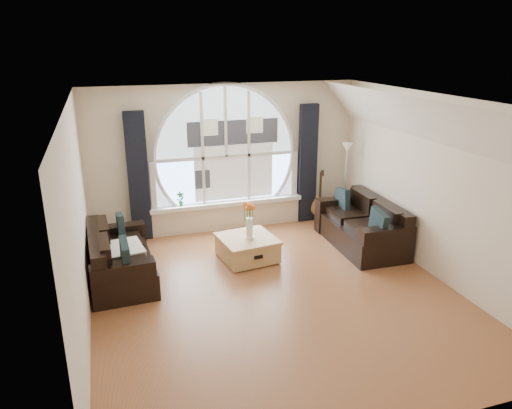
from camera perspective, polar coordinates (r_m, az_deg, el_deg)
name	(u,v)px	position (r m, az deg, el deg)	size (l,w,h in m)	color
ground	(275,294)	(7.01, 2.28, -10.44)	(5.00, 5.50, 0.01)	brown
ceiling	(278,101)	(6.16, 2.61, 12.05)	(5.00, 5.50, 0.01)	silver
wall_back	(225,158)	(8.99, -3.62, 5.43)	(5.00, 0.01, 2.70)	beige
wall_front	(392,306)	(4.21, 15.65, -11.43)	(5.00, 0.01, 2.70)	beige
wall_left	(78,225)	(6.11, -20.18, -2.23)	(0.01, 5.50, 2.70)	beige
wall_right	(435,187)	(7.66, 20.31, 1.90)	(0.01, 5.50, 2.70)	beige
attic_slope	(426,121)	(7.27, 19.30, 9.27)	(0.92, 5.50, 0.72)	silver
arched_window	(226,144)	(8.90, -3.60, 7.11)	(2.60, 0.06, 2.15)	silver
window_sill	(228,203)	(9.13, -3.35, 0.16)	(2.90, 0.22, 0.08)	white
window_frame	(226,144)	(8.88, -3.55, 7.07)	(2.76, 0.08, 2.15)	white
neighbor_house	(234,150)	(8.95, -2.63, 6.38)	(1.70, 0.02, 1.50)	silver
curtain_left	(138,178)	(8.69, -13.68, 3.09)	(0.35, 0.12, 2.30)	black
curtain_right	(308,164)	(9.44, 6.08, 4.75)	(0.35, 0.12, 2.30)	black
sofa_left	(121,254)	(7.51, -15.63, -5.67)	(0.86, 1.72, 0.76)	black
sofa_right	(361,224)	(8.59, 12.22, -2.25)	(0.92, 1.83, 0.81)	black
coffee_chest	(247,247)	(7.95, -1.03, -5.03)	(0.86, 0.86, 0.42)	#AE884D
throw_blanket	(123,250)	(7.41, -15.36, -5.14)	(0.55, 0.55, 0.10)	silver
vase_flowers	(249,216)	(7.70, -0.79, -1.32)	(0.24, 0.24, 0.70)	white
floor_lamp	(345,184)	(9.43, 10.43, 2.34)	(0.24, 0.24, 1.60)	#B2B2B2
guitar	(319,195)	(9.63, 7.41, 1.15)	(0.36, 0.24, 1.06)	brown
potted_plant	(181,199)	(8.91, -8.86, 0.66)	(0.14, 0.10, 0.27)	#1E6023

